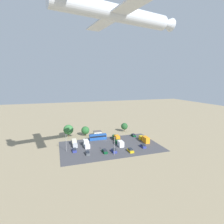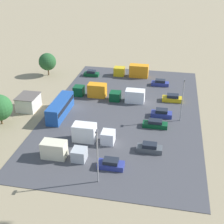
{
  "view_description": "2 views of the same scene",
  "coord_description": "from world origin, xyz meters",
  "px_view_note": "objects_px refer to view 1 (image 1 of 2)",
  "views": [
    {
      "loc": [
        26.82,
        95.94,
        34.49
      ],
      "look_at": [
        5.86,
        31.32,
        22.53
      ],
      "focal_mm": 28.0,
      "sensor_mm": 36.0,
      "label": 1
    },
    {
      "loc": [
        58.02,
        19.69,
        30.54
      ],
      "look_at": [
        4.6,
        9.16,
        2.12
      ],
      "focal_mm": 50.0,
      "sensor_mm": 36.0,
      "label": 2
    }
  ],
  "objects_px": {
    "shed_building": "(97,133)",
    "parked_truck_1": "(86,144)",
    "parked_car_0": "(88,153)",
    "parked_car_5": "(143,146)",
    "parked_car_2": "(130,150)",
    "bus": "(98,137)",
    "parked_truck_4": "(120,143)",
    "parked_car_4": "(74,150)",
    "parked_truck_0": "(74,143)",
    "airplane": "(120,14)",
    "parked_car_6": "(133,135)",
    "parked_car_3": "(105,151)",
    "parked_truck_2": "(116,138)",
    "parked_car_1": "(114,151)",
    "parked_truck_3": "(145,139)"
  },
  "relations": [
    {
      "from": "bus",
      "to": "parked_car_6",
      "type": "distance_m",
      "value": 23.09
    },
    {
      "from": "parked_truck_0",
      "to": "parked_truck_1",
      "type": "relative_size",
      "value": 0.99
    },
    {
      "from": "parked_car_6",
      "to": "parked_truck_2",
      "type": "bearing_deg",
      "value": -164.88
    },
    {
      "from": "parked_truck_4",
      "to": "parked_car_1",
      "type": "bearing_deg",
      "value": -128.06
    },
    {
      "from": "bus",
      "to": "parked_truck_3",
      "type": "relative_size",
      "value": 1.12
    },
    {
      "from": "parked_car_3",
      "to": "parked_truck_2",
      "type": "xyz_separation_m",
      "value": [
        -11.53,
        -15.52,
        0.8
      ]
    },
    {
      "from": "parked_truck_0",
      "to": "airplane",
      "type": "bearing_deg",
      "value": 99.54
    },
    {
      "from": "parked_truck_1",
      "to": "shed_building",
      "type": "bearing_deg",
      "value": -121.01
    },
    {
      "from": "parked_car_6",
      "to": "airplane",
      "type": "relative_size",
      "value": 0.11
    },
    {
      "from": "parked_truck_0",
      "to": "parked_truck_2",
      "type": "relative_size",
      "value": 0.96
    },
    {
      "from": "parked_car_4",
      "to": "parked_truck_1",
      "type": "bearing_deg",
      "value": 35.7
    },
    {
      "from": "parked_car_1",
      "to": "parked_truck_0",
      "type": "distance_m",
      "value": 23.33
    },
    {
      "from": "bus",
      "to": "parked_car_1",
      "type": "height_order",
      "value": "bus"
    },
    {
      "from": "bus",
      "to": "parked_car_5",
      "type": "height_order",
      "value": "bus"
    },
    {
      "from": "parked_car_1",
      "to": "airplane",
      "type": "relative_size",
      "value": 0.12
    },
    {
      "from": "shed_building",
      "to": "parked_truck_1",
      "type": "bearing_deg",
      "value": 58.99
    },
    {
      "from": "parked_car_4",
      "to": "parked_car_6",
      "type": "distance_m",
      "value": 40.51
    },
    {
      "from": "parked_truck_2",
      "to": "parked_car_2",
      "type": "bearing_deg",
      "value": -87.4
    },
    {
      "from": "parked_car_2",
      "to": "parked_car_5",
      "type": "bearing_deg",
      "value": -159.25
    },
    {
      "from": "parked_truck_1",
      "to": "parked_truck_3",
      "type": "bearing_deg",
      "value": 174.73
    },
    {
      "from": "parked_car_6",
      "to": "parked_truck_4",
      "type": "height_order",
      "value": "parked_truck_4"
    },
    {
      "from": "bus",
      "to": "parked_car_2",
      "type": "height_order",
      "value": "bus"
    },
    {
      "from": "parked_truck_1",
      "to": "airplane",
      "type": "xyz_separation_m",
      "value": [
        -2.19,
        44.63,
        49.6
      ]
    },
    {
      "from": "parked_car_0",
      "to": "bus",
      "type": "bearing_deg",
      "value": 63.34
    },
    {
      "from": "parked_car_3",
      "to": "parked_car_4",
      "type": "xyz_separation_m",
      "value": [
        14.09,
        -5.89,
        0.01
      ]
    },
    {
      "from": "parked_car_0",
      "to": "parked_car_5",
      "type": "height_order",
      "value": "parked_car_0"
    },
    {
      "from": "shed_building",
      "to": "airplane",
      "type": "distance_m",
      "value": 79.0
    },
    {
      "from": "parked_car_4",
      "to": "parked_truck_4",
      "type": "height_order",
      "value": "parked_truck_4"
    },
    {
      "from": "parked_car_5",
      "to": "parked_truck_2",
      "type": "bearing_deg",
      "value": 122.09
    },
    {
      "from": "parked_car_0",
      "to": "parked_car_6",
      "type": "xyz_separation_m",
      "value": [
        -32.7,
        -18.62,
        0.0
      ]
    },
    {
      "from": "parked_car_0",
      "to": "shed_building",
      "type": "bearing_deg",
      "value": 67.54
    },
    {
      "from": "parked_car_4",
      "to": "parked_truck_4",
      "type": "xyz_separation_m",
      "value": [
        -24.46,
        -0.66,
        0.67
      ]
    },
    {
      "from": "bus",
      "to": "parked_car_2",
      "type": "relative_size",
      "value": 2.23
    },
    {
      "from": "parked_car_6",
      "to": "parked_truck_4",
      "type": "distance_m",
      "value": 18.63
    },
    {
      "from": "parked_car_3",
      "to": "parked_truck_2",
      "type": "relative_size",
      "value": 0.62
    },
    {
      "from": "parked_car_4",
      "to": "parked_car_5",
      "type": "bearing_deg",
      "value": -9.07
    },
    {
      "from": "parked_car_2",
      "to": "parked_truck_1",
      "type": "height_order",
      "value": "parked_truck_1"
    },
    {
      "from": "parked_car_2",
      "to": "parked_car_4",
      "type": "relative_size",
      "value": 1.1
    },
    {
      "from": "parked_car_0",
      "to": "parked_truck_4",
      "type": "bearing_deg",
      "value": 18.28
    },
    {
      "from": "bus",
      "to": "parked_car_4",
      "type": "xyz_separation_m",
      "value": [
        15.29,
        13.66,
        -1.13
      ]
    },
    {
      "from": "parked_car_2",
      "to": "parked_car_3",
      "type": "xyz_separation_m",
      "value": [
        12.37,
        -3.03,
        -0.06
      ]
    },
    {
      "from": "parked_truck_3",
      "to": "parked_truck_4",
      "type": "bearing_deg",
      "value": -175.49
    },
    {
      "from": "parked_car_0",
      "to": "parked_truck_0",
      "type": "bearing_deg",
      "value": 108.28
    },
    {
      "from": "shed_building",
      "to": "parked_car_6",
      "type": "distance_m",
      "value": 23.13
    },
    {
      "from": "parked_car_5",
      "to": "parked_truck_4",
      "type": "height_order",
      "value": "parked_truck_4"
    },
    {
      "from": "parked_truck_1",
      "to": "parked_truck_4",
      "type": "bearing_deg",
      "value": 166.22
    },
    {
      "from": "parked_car_5",
      "to": "parked_truck_4",
      "type": "distance_m",
      "value": 12.44
    },
    {
      "from": "shed_building",
      "to": "parked_car_2",
      "type": "distance_m",
      "value": 31.81
    },
    {
      "from": "shed_building",
      "to": "parked_car_2",
      "type": "relative_size",
      "value": 1.11
    },
    {
      "from": "parked_truck_0",
      "to": "parked_car_5",
      "type": "bearing_deg",
      "value": 157.59
    }
  ]
}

